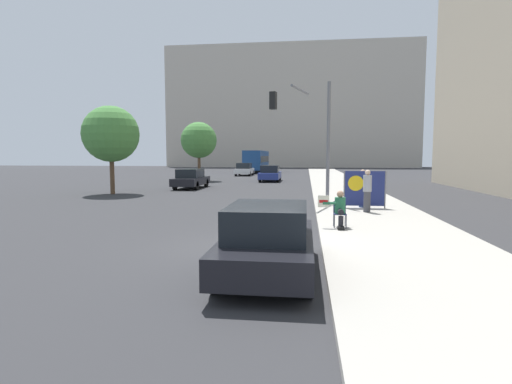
# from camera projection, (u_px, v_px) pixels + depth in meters

# --- Properties ---
(ground_plane) EXTENTS (160.00, 160.00, 0.00)m
(ground_plane) POSITION_uv_depth(u_px,v_px,m) (250.00, 250.00, 10.38)
(ground_plane) COLOR #303033
(sidewalk_curb) EXTENTS (4.40, 90.00, 0.14)m
(sidewalk_curb) POSITION_uv_depth(u_px,v_px,m) (348.00, 194.00, 24.69)
(sidewalk_curb) COLOR #A8A399
(sidewalk_curb) RESTS_ON ground_plane
(building_backdrop_far) EXTENTS (52.00, 12.00, 25.10)m
(building_backdrop_far) POSITION_uv_depth(u_px,v_px,m) (291.00, 109.00, 86.20)
(building_backdrop_far) COLOR #BCB2A3
(building_backdrop_far) RESTS_ON ground_plane
(seated_protester) EXTENTS (0.91, 0.77, 1.18)m
(seated_protester) POSITION_uv_depth(u_px,v_px,m) (340.00, 208.00, 12.74)
(seated_protester) COLOR #474C56
(seated_protester) RESTS_ON sidewalk_curb
(jogger_on_sidewalk) EXTENTS (0.34, 0.34, 1.73)m
(jogger_on_sidewalk) POSITION_uv_depth(u_px,v_px,m) (367.00, 191.00, 16.23)
(jogger_on_sidewalk) COLOR #424247
(jogger_on_sidewalk) RESTS_ON sidewalk_curb
(pedestrian_behind) EXTENTS (0.34, 0.34, 1.69)m
(pedestrian_behind) POSITION_uv_depth(u_px,v_px,m) (362.00, 188.00, 17.77)
(pedestrian_behind) COLOR #334775
(pedestrian_behind) RESTS_ON sidewalk_curb
(protest_banner) EXTENTS (1.81, 0.06, 1.63)m
(protest_banner) POSITION_uv_depth(u_px,v_px,m) (364.00, 188.00, 17.47)
(protest_banner) COLOR slate
(protest_banner) RESTS_ON sidewalk_curb
(traffic_light_pole) EXTENTS (2.91, 2.67, 5.69)m
(traffic_light_pole) POSITION_uv_depth(u_px,v_px,m) (307.00, 123.00, 18.86)
(traffic_light_pole) COLOR slate
(traffic_light_pole) RESTS_ON sidewalk_curb
(parked_car_curbside) EXTENTS (1.80, 4.16, 1.46)m
(parked_car_curbside) POSITION_uv_depth(u_px,v_px,m) (268.00, 240.00, 8.17)
(parked_car_curbside) COLOR black
(parked_car_curbside) RESTS_ON ground_plane
(car_on_road_nearest) EXTENTS (1.79, 4.64, 1.46)m
(car_on_road_nearest) POSITION_uv_depth(u_px,v_px,m) (191.00, 179.00, 29.81)
(car_on_road_nearest) COLOR black
(car_on_road_nearest) RESTS_ON ground_plane
(car_on_road_midblock) EXTENTS (1.87, 4.52, 1.53)m
(car_on_road_midblock) POSITION_uv_depth(u_px,v_px,m) (270.00, 173.00, 37.85)
(car_on_road_midblock) COLOR navy
(car_on_road_midblock) RESTS_ON ground_plane
(car_on_road_distant) EXTENTS (1.89, 4.38, 1.54)m
(car_on_road_distant) POSITION_uv_depth(u_px,v_px,m) (244.00, 169.00, 48.84)
(car_on_road_distant) COLOR silver
(car_on_road_distant) RESTS_ON ground_plane
(city_bus_on_road) EXTENTS (2.49, 11.75, 3.12)m
(city_bus_on_road) POSITION_uv_depth(u_px,v_px,m) (257.00, 160.00, 58.61)
(city_bus_on_road) COLOR navy
(city_bus_on_road) RESTS_ON ground_plane
(street_tree_near_curb) EXTENTS (3.53, 3.53, 5.57)m
(street_tree_near_curb) POSITION_uv_depth(u_px,v_px,m) (111.00, 134.00, 25.10)
(street_tree_near_curb) COLOR brown
(street_tree_near_curb) RESTS_ON ground_plane
(street_tree_midblock) EXTENTS (3.45, 3.45, 5.65)m
(street_tree_midblock) POSITION_uv_depth(u_px,v_px,m) (199.00, 140.00, 38.29)
(street_tree_midblock) COLOR brown
(street_tree_midblock) RESTS_ON ground_plane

